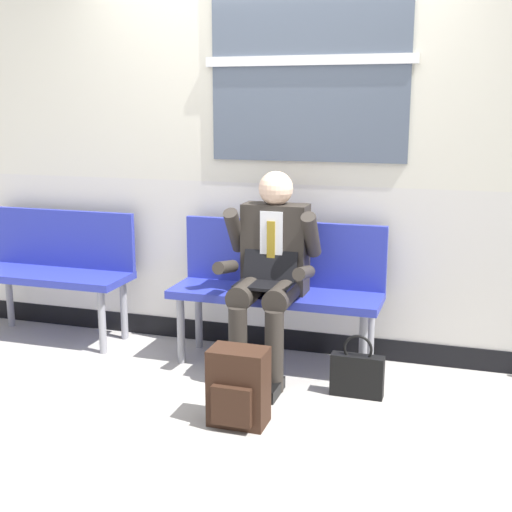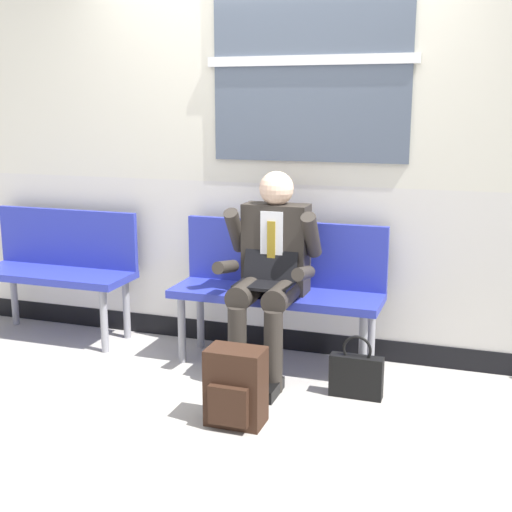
{
  "view_description": "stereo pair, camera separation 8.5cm",
  "coord_description": "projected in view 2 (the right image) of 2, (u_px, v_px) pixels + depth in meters",
  "views": [
    {
      "loc": [
        1.26,
        -3.6,
        1.64
      ],
      "look_at": [
        0.06,
        0.16,
        0.75
      ],
      "focal_mm": 47.96,
      "sensor_mm": 36.0,
      "label": 1
    },
    {
      "loc": [
        1.34,
        -3.58,
        1.64
      ],
      "look_at": [
        0.06,
        0.16,
        0.75
      ],
      "focal_mm": 47.96,
      "sensor_mm": 36.0,
      "label": 2
    }
  ],
  "objects": [
    {
      "name": "ground_plane",
      "position": [
        237.0,
        383.0,
        4.08
      ],
      "size": [
        18.0,
        18.0,
        0.0
      ],
      "primitive_type": "plane",
      "color": "#9E9991"
    },
    {
      "name": "station_wall",
      "position": [
        275.0,
        122.0,
        4.4
      ],
      "size": [
        5.24,
        0.16,
        3.04
      ],
      "color": "beige",
      "rests_on": "ground"
    },
    {
      "name": "bench_with_person",
      "position": [
        279.0,
        281.0,
        4.32
      ],
      "size": [
        1.32,
        0.42,
        0.9
      ],
      "color": "#28339E",
      "rests_on": "ground"
    },
    {
      "name": "bench_empty",
      "position": [
        60.0,
        263.0,
        4.84
      ],
      "size": [
        1.11,
        0.42,
        0.9
      ],
      "color": "#28339E",
      "rests_on": "ground"
    },
    {
      "name": "person_seated",
      "position": [
        270.0,
        269.0,
        4.11
      ],
      "size": [
        0.57,
        0.7,
        1.24
      ],
      "color": "#2D2823",
      "rests_on": "ground"
    },
    {
      "name": "backpack",
      "position": [
        235.0,
        388.0,
        3.53
      ],
      "size": [
        0.3,
        0.23,
        0.41
      ],
      "color": "#331E14",
      "rests_on": "ground"
    },
    {
      "name": "handbag",
      "position": [
        356.0,
        375.0,
        3.86
      ],
      "size": [
        0.3,
        0.08,
        0.37
      ],
      "color": "black",
      "rests_on": "ground"
    }
  ]
}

